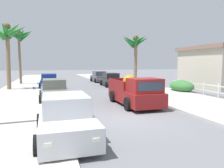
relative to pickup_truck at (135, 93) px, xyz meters
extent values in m
plane|color=slate|center=(-1.50, -2.91, -0.81)|extent=(160.00, 160.00, 0.00)
cube|color=#B2AFA8|center=(-7.17, 9.09, -0.75)|extent=(5.13, 60.00, 0.12)
cube|color=#B2AFA8|center=(4.17, 9.09, -0.75)|extent=(5.13, 60.00, 0.12)
cube|color=silver|center=(-6.01, 9.09, -0.76)|extent=(0.16, 60.00, 0.10)
cube|color=silver|center=(3.00, 9.09, -0.76)|extent=(0.16, 60.00, 0.10)
cube|color=maroon|center=(0.00, 0.19, -0.21)|extent=(1.99, 5.12, 0.80)
cube|color=maroon|center=(-0.02, -1.41, 0.59)|extent=(1.74, 1.52, 0.80)
cube|color=#283342|center=(-0.01, -0.65, 0.61)|extent=(1.38, 0.08, 0.44)
cube|color=#283342|center=(-0.03, -2.17, 0.61)|extent=(1.46, 0.08, 0.48)
cube|color=maroon|center=(0.93, 1.04, 0.47)|extent=(0.14, 3.30, 0.56)
cube|color=maroon|center=(-0.89, 1.06, 0.47)|extent=(0.14, 3.30, 0.56)
cube|color=maroon|center=(0.04, 2.70, 0.47)|extent=(1.88, 0.12, 0.56)
cube|color=silver|center=(0.04, 2.79, -0.37)|extent=(1.83, 0.14, 0.20)
cylinder|color=black|center=(0.96, -1.35, -0.43)|extent=(0.27, 0.76, 0.76)
cylinder|color=black|center=(-1.00, -1.33, -0.43)|extent=(0.27, 0.76, 0.76)
cylinder|color=black|center=(1.00, 1.58, -0.43)|extent=(0.27, 0.76, 0.76)
cylinder|color=black|center=(-0.96, 1.61, -0.43)|extent=(0.27, 0.76, 0.76)
cube|color=red|center=(0.79, 2.75, -0.07)|extent=(0.22, 0.04, 0.18)
cube|color=red|center=(-0.71, 2.77, -0.07)|extent=(0.22, 0.04, 0.18)
sphere|color=orange|center=(-0.01, 0.92, 0.63)|extent=(0.89, 0.89, 0.89)
cube|color=navy|center=(-5.02, 11.77, -0.27)|extent=(1.81, 4.22, 0.72)
cube|color=navy|center=(-5.02, 11.87, 0.41)|extent=(1.55, 2.12, 0.64)
cube|color=#283342|center=(-5.03, 10.90, 0.39)|extent=(1.37, 0.10, 0.52)
cube|color=#283342|center=(-5.00, 12.84, 0.39)|extent=(1.34, 0.10, 0.50)
cylinder|color=black|center=(-4.13, 10.46, -0.49)|extent=(0.23, 0.64, 0.64)
cylinder|color=black|center=(-5.94, 10.48, -0.49)|extent=(0.23, 0.64, 0.64)
cylinder|color=black|center=(-4.10, 13.06, -0.49)|extent=(0.23, 0.64, 0.64)
cylinder|color=black|center=(-5.90, 13.08, -0.49)|extent=(0.23, 0.64, 0.64)
cube|color=red|center=(-4.36, 13.87, -0.17)|extent=(0.20, 0.04, 0.12)
cube|color=white|center=(-4.43, 9.65, -0.20)|extent=(0.20, 0.04, 0.10)
cube|color=red|center=(-5.63, 13.89, -0.17)|extent=(0.20, 0.04, 0.12)
cube|color=white|center=(-5.66, 9.67, -0.20)|extent=(0.20, 0.04, 0.10)
cube|color=black|center=(1.96, 11.51, -0.27)|extent=(1.84, 4.23, 0.72)
cube|color=black|center=(1.96, 11.61, 0.41)|extent=(1.56, 2.13, 0.64)
cube|color=#283342|center=(1.94, 10.64, 0.39)|extent=(1.37, 0.11, 0.52)
cube|color=#283342|center=(1.98, 12.58, 0.39)|extent=(1.34, 0.11, 0.50)
cylinder|color=black|center=(2.84, 10.19, -0.49)|extent=(0.23, 0.64, 0.64)
cylinder|color=black|center=(1.03, 10.22, -0.49)|extent=(0.23, 0.64, 0.64)
cylinder|color=black|center=(2.89, 12.79, -0.49)|extent=(0.23, 0.64, 0.64)
cylinder|color=black|center=(1.09, 12.83, -0.49)|extent=(0.23, 0.64, 0.64)
cube|color=red|center=(2.64, 13.60, -0.17)|extent=(0.20, 0.04, 0.12)
cube|color=white|center=(2.54, 9.38, -0.20)|extent=(0.20, 0.04, 0.10)
cube|color=red|center=(1.37, 13.63, -0.17)|extent=(0.20, 0.04, 0.12)
cube|color=white|center=(1.30, 9.41, -0.20)|extent=(0.20, 0.04, 0.10)
cube|color=#474C56|center=(2.05, 17.57, -0.27)|extent=(1.81, 4.22, 0.72)
cube|color=#474C56|center=(2.05, 17.67, 0.41)|extent=(1.54, 2.12, 0.64)
cube|color=#283342|center=(2.06, 16.70, 0.39)|extent=(1.37, 0.10, 0.52)
cube|color=#283342|center=(2.04, 18.64, 0.39)|extent=(1.34, 0.10, 0.50)
cylinder|color=black|center=(2.97, 16.27, -0.49)|extent=(0.23, 0.64, 0.64)
cylinder|color=black|center=(1.17, 16.25, -0.49)|extent=(0.23, 0.64, 0.64)
cylinder|color=black|center=(2.94, 18.88, -0.49)|extent=(0.23, 0.64, 0.64)
cylinder|color=black|center=(1.14, 18.86, -0.49)|extent=(0.23, 0.64, 0.64)
cube|color=red|center=(2.66, 19.68, -0.17)|extent=(0.20, 0.04, 0.12)
cube|color=white|center=(2.69, 15.46, -0.20)|extent=(0.20, 0.04, 0.10)
cube|color=red|center=(1.39, 19.67, -0.17)|extent=(0.20, 0.04, 0.12)
cube|color=white|center=(1.46, 15.45, -0.20)|extent=(0.20, 0.04, 0.10)
cube|color=slate|center=(-4.80, 3.23, -0.27)|extent=(1.81, 4.22, 0.72)
cube|color=slate|center=(-4.81, 3.33, 0.41)|extent=(1.54, 2.12, 0.64)
cube|color=#283342|center=(-4.79, 2.36, 0.39)|extent=(1.37, 0.10, 0.52)
cube|color=#283342|center=(-4.82, 4.30, 0.39)|extent=(1.34, 0.09, 0.50)
cylinder|color=black|center=(-3.89, 1.94, -0.49)|extent=(0.23, 0.64, 0.64)
cylinder|color=black|center=(-5.69, 1.92, -0.49)|extent=(0.23, 0.64, 0.64)
cylinder|color=black|center=(-3.92, 4.55, -0.49)|extent=(0.23, 0.64, 0.64)
cylinder|color=black|center=(-5.72, 4.53, -0.49)|extent=(0.23, 0.64, 0.64)
cube|color=red|center=(-4.19, 5.35, -0.17)|extent=(0.20, 0.04, 0.12)
cube|color=white|center=(-4.16, 1.13, -0.20)|extent=(0.20, 0.04, 0.10)
cube|color=red|center=(-5.46, 5.34, -0.17)|extent=(0.20, 0.04, 0.12)
cube|color=white|center=(-5.40, 1.12, -0.20)|extent=(0.20, 0.04, 0.10)
cube|color=silver|center=(-4.71, -4.81, -0.27)|extent=(1.77, 4.20, 0.72)
cube|color=silver|center=(-4.71, -4.71, 0.41)|extent=(1.53, 2.10, 0.64)
cube|color=#283342|center=(-4.72, -5.68, 0.39)|extent=(1.37, 0.08, 0.52)
cube|color=#283342|center=(-4.71, -3.74, 0.39)|extent=(1.34, 0.08, 0.50)
cylinder|color=black|center=(-3.82, -6.11, -0.49)|extent=(0.22, 0.64, 0.64)
cylinder|color=black|center=(-5.62, -6.11, -0.49)|extent=(0.22, 0.64, 0.64)
cylinder|color=black|center=(-3.81, -3.51, -0.49)|extent=(0.22, 0.64, 0.64)
cylinder|color=black|center=(-5.61, -3.50, -0.49)|extent=(0.22, 0.64, 0.64)
cube|color=red|center=(-4.07, -2.70, -0.17)|extent=(0.20, 0.04, 0.12)
cube|color=white|center=(-4.10, -6.92, -0.20)|extent=(0.20, 0.04, 0.10)
cube|color=red|center=(-5.34, -2.70, -0.17)|extent=(0.20, 0.04, 0.12)
cube|color=white|center=(-5.34, -6.92, -0.20)|extent=(0.20, 0.04, 0.10)
cylinder|color=brown|center=(-8.36, 16.40, 2.44)|extent=(0.28, 0.78, 6.50)
cone|color=#196023|center=(-7.55, 16.28, 5.51)|extent=(1.78, 0.80, 1.09)
cone|color=#196023|center=(-7.68, 17.20, 5.29)|extent=(1.79, 1.96, 1.49)
cone|color=#196023|center=(-8.78, 17.10, 5.50)|extent=(1.38, 1.77, 1.11)
cone|color=#196023|center=(-9.27, 16.24, 5.43)|extent=(1.99, 0.88, 1.24)
cone|color=#196023|center=(-8.78, 15.56, 5.40)|extent=(1.38, 1.99, 1.29)
cone|color=#196023|center=(-7.97, 15.61, 5.40)|extent=(1.29, 1.89, 1.29)
sphere|color=brown|center=(-8.36, 16.40, 5.69)|extent=(0.51, 0.51, 0.51)
cylinder|color=#846B4C|center=(6.08, 13.84, 2.18)|extent=(0.43, 0.54, 5.99)
cone|color=#196023|center=(7.00, 13.82, 4.86)|extent=(1.91, 0.61, 1.33)
cone|color=#196023|center=(6.74, 14.67, 4.76)|extent=(1.76, 2.00, 1.52)
cone|color=#196023|center=(6.04, 14.86, 4.70)|extent=(0.63, 2.01, 1.60)
cone|color=#196023|center=(5.22, 14.25, 4.67)|extent=(1.90, 1.30, 1.64)
cone|color=#196023|center=(5.07, 13.58, 4.83)|extent=(2.20, 1.09, 1.40)
cone|color=#196023|center=(5.71, 12.85, 4.82)|extent=(1.28, 2.21, 1.40)
cone|color=#196023|center=(6.51, 13.19, 5.00)|extent=(1.38, 1.69, 1.07)
sphere|color=brown|center=(6.08, 13.84, 5.17)|extent=(0.78, 0.78, 0.78)
cylinder|color=#846B4C|center=(-8.82, 10.81, 2.29)|extent=(0.38, 0.86, 6.22)
cone|color=#2D7F33|center=(-7.91, 10.85, 5.05)|extent=(1.88, 0.64, 1.39)
cone|color=#2D7F33|center=(-8.28, 11.41, 4.98)|extent=(1.48, 1.56, 1.46)
cone|color=#2D7F33|center=(-9.03, 11.60, 5.19)|extent=(0.99, 1.81, 1.13)
cone|color=#2D7F33|center=(-8.92, 10.09, 5.20)|extent=(0.78, 1.62, 1.10)
cone|color=#2D7F33|center=(-8.14, 10.10, 5.12)|extent=(1.80, 1.85, 1.27)
sphere|color=brown|center=(-8.82, 10.81, 5.40)|extent=(0.69, 0.69, 0.69)
cube|color=white|center=(7.64, 1.01, 0.04)|extent=(0.06, 12.38, 0.08)
cube|color=white|center=(7.64, 1.01, -0.46)|extent=(0.06, 12.38, 0.08)
cube|color=white|center=(7.64, 1.08, -0.26)|extent=(0.05, 0.12, 1.10)
cube|color=white|center=(7.64, 2.70, -0.26)|extent=(0.05, 0.12, 1.10)
cube|color=white|center=(7.64, 4.45, -0.26)|extent=(0.05, 0.12, 1.10)
cube|color=white|center=(7.64, 6.32, -0.26)|extent=(0.05, 0.12, 1.10)
ellipsoid|color=#387538|center=(6.71, 4.58, -0.26)|extent=(1.80, 2.80, 1.10)
camera|label=1|loc=(-5.34, -12.27, 1.82)|focal=34.12mm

